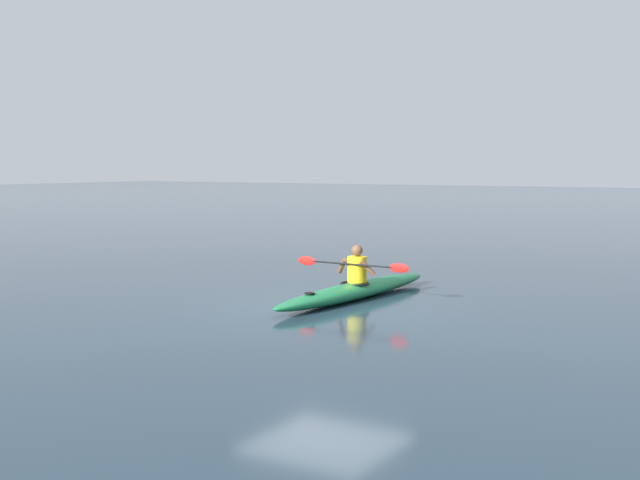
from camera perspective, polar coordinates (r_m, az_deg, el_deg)
name	(u,v)px	position (r m, az deg, el deg)	size (l,w,h in m)	color
ground_plane	(326,306)	(14.75, 0.44, -4.53)	(160.00, 160.00, 0.00)	#233847
kayak	(356,290)	(15.54, 2.50, -3.45)	(0.82, 5.10, 0.30)	#19723F
kayaker	(356,267)	(15.48, 2.51, -1.83)	(2.39, 0.45, 0.70)	yellow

